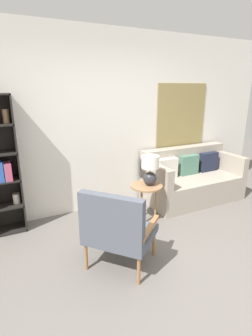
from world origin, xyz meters
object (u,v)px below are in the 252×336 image
(armchair, at_px, (117,227))
(couch, at_px, (191,180))
(table_lamp, at_px, (150,169))
(side_table, at_px, (146,190))

(armchair, relative_size, couch, 0.54)
(couch, height_order, table_lamp, table_lamp)
(armchair, xyz_separation_m, side_table, (0.82, 0.77, -0.02))
(couch, height_order, side_table, couch)
(armchair, bearing_deg, side_table, 43.33)
(armchair, height_order, couch, armchair)
(couch, relative_size, table_lamp, 3.91)
(armchair, distance_m, couch, 2.25)
(armchair, height_order, table_lamp, table_lamp)
(armchair, bearing_deg, couch, 30.47)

